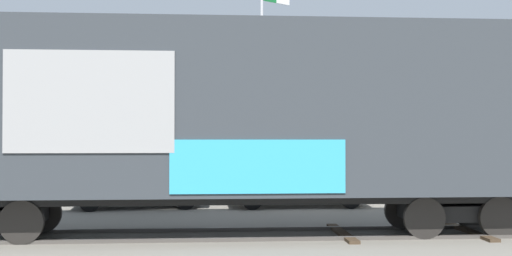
{
  "coord_description": "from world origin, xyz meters",
  "views": [
    {
      "loc": [
        -1.74,
        -13.41,
        2.24
      ],
      "look_at": [
        -0.61,
        2.6,
        2.48
      ],
      "focal_mm": 41.59,
      "sensor_mm": 36.0,
      "label": 1
    }
  ],
  "objects_px": {
    "freight_car": "(227,113)",
    "parked_car_black": "(136,181)",
    "parked_car_silver": "(296,180)",
    "parked_car_tan": "(463,180)",
    "flagpole": "(268,50)"
  },
  "relations": [
    {
      "from": "freight_car",
      "to": "parked_car_black",
      "type": "bearing_deg",
      "value": 116.16
    },
    {
      "from": "freight_car",
      "to": "parked_car_silver",
      "type": "bearing_deg",
      "value": 67.54
    },
    {
      "from": "parked_car_silver",
      "to": "parked_car_tan",
      "type": "xyz_separation_m",
      "value": [
        5.65,
        0.14,
        -0.05
      ]
    },
    {
      "from": "freight_car",
      "to": "parked_car_tan",
      "type": "distance_m",
      "value": 10.07
    },
    {
      "from": "flagpole",
      "to": "parked_car_silver",
      "type": "distance_m",
      "value": 8.41
    },
    {
      "from": "flagpole",
      "to": "parked_car_black",
      "type": "bearing_deg",
      "value": -125.71
    },
    {
      "from": "flagpole",
      "to": "parked_car_tan",
      "type": "bearing_deg",
      "value": -47.36
    },
    {
      "from": "flagpole",
      "to": "parked_car_black",
      "type": "xyz_separation_m",
      "value": [
        -4.79,
        -6.66,
        -5.2
      ]
    },
    {
      "from": "freight_car",
      "to": "parked_car_black",
      "type": "height_order",
      "value": "freight_car"
    },
    {
      "from": "parked_car_tan",
      "to": "parked_car_black",
      "type": "bearing_deg",
      "value": -179.03
    },
    {
      "from": "freight_car",
      "to": "parked_car_tan",
      "type": "xyz_separation_m",
      "value": [
        7.99,
        5.8,
        -1.97
      ]
    },
    {
      "from": "parked_car_black",
      "to": "parked_car_silver",
      "type": "height_order",
      "value": "parked_car_silver"
    },
    {
      "from": "parked_car_black",
      "to": "parked_car_tan",
      "type": "height_order",
      "value": "parked_car_black"
    },
    {
      "from": "parked_car_black",
      "to": "parked_car_tan",
      "type": "distance_m",
      "value": 10.76
    },
    {
      "from": "freight_car",
      "to": "parked_car_silver",
      "type": "height_order",
      "value": "freight_car"
    }
  ]
}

